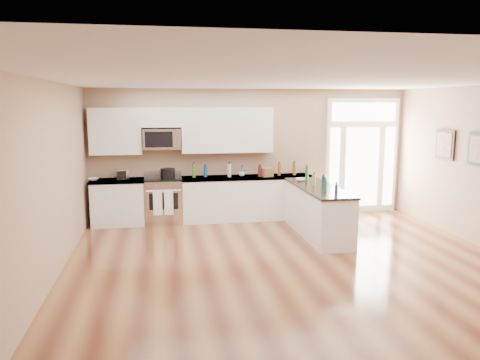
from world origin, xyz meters
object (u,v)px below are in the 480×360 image
at_px(stockpot, 168,173).
at_px(toaster_oven, 122,174).
at_px(kitchen_range, 164,200).
at_px(peninsula_cabinet, 317,213).

distance_m(stockpot, toaster_oven, 0.95).
relative_size(kitchen_range, toaster_oven, 4.39).
distance_m(peninsula_cabinet, kitchen_range, 3.22).
bearing_deg(kitchen_range, stockpot, -44.52).
relative_size(peninsula_cabinet, kitchen_range, 2.15).
bearing_deg(toaster_oven, stockpot, -27.76).
bearing_deg(peninsula_cabinet, stockpot, 154.04).
height_order(peninsula_cabinet, kitchen_range, kitchen_range).
xyz_separation_m(peninsula_cabinet, kitchen_range, (-2.87, 1.45, 0.04)).
bearing_deg(peninsula_cabinet, kitchen_range, 153.23).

